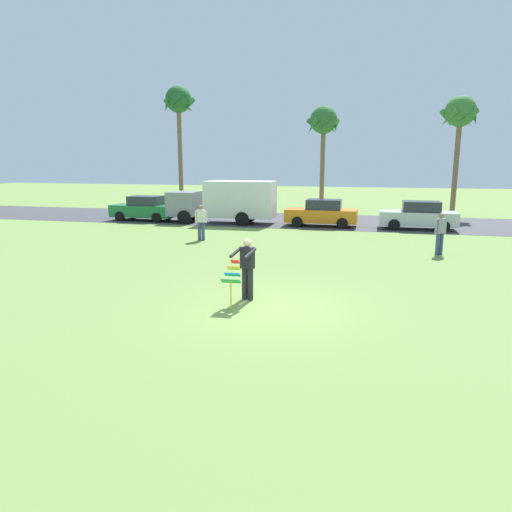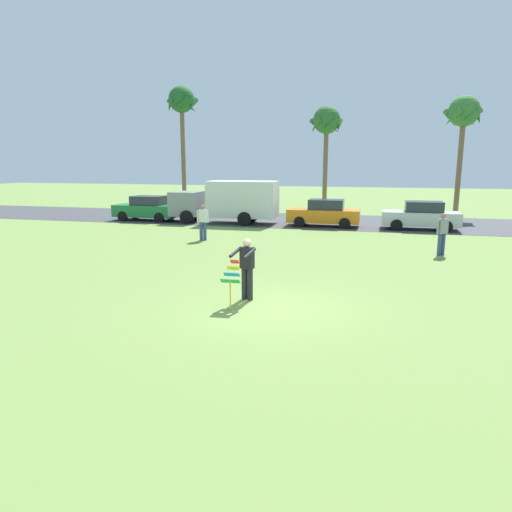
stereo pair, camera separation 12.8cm
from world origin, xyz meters
name	(u,v)px [view 2 (the right image)]	position (x,y,z in m)	size (l,w,h in m)	color
ground_plane	(269,307)	(0.00, 0.00, 0.00)	(120.00, 120.00, 0.00)	olive
road_strip	(332,221)	(0.00, 18.42, 0.01)	(120.00, 8.00, 0.01)	#424247
person_kite_flyer	(247,267)	(-0.76, 0.53, 0.95)	(0.66, 0.74, 1.73)	#26262B
kite_held	(232,277)	(-0.94, -0.29, 0.85)	(0.52, 0.64, 1.24)	red
parked_car_green	(147,209)	(-11.77, 16.02, 0.77)	(4.24, 1.91, 1.60)	#1E7238
parked_truck_grey_van	(230,201)	(-6.10, 16.02, 1.41)	(6.72, 2.18, 2.62)	gray
parked_car_orange	(324,213)	(-0.26, 16.02, 0.77)	(4.21, 1.85, 1.60)	orange
parked_car_silver	(421,216)	(5.20, 16.02, 0.77)	(4.21, 1.85, 1.60)	silver
palm_tree_left_near	(182,105)	(-12.86, 24.82, 8.22)	(2.58, 2.71, 9.74)	brown
palm_tree_right_near	(327,124)	(-1.27, 25.78, 6.60)	(2.58, 2.71, 7.98)	brown
palm_tree_centre_far	(464,116)	(8.29, 24.20, 6.85)	(2.58, 2.71, 8.24)	brown
person_walker_near	(442,233)	(5.35, 8.59, 0.93)	(0.49, 0.38, 1.73)	#384772
person_walker_far	(203,221)	(-5.48, 9.60, 0.93)	(0.55, 0.30, 1.73)	#384772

